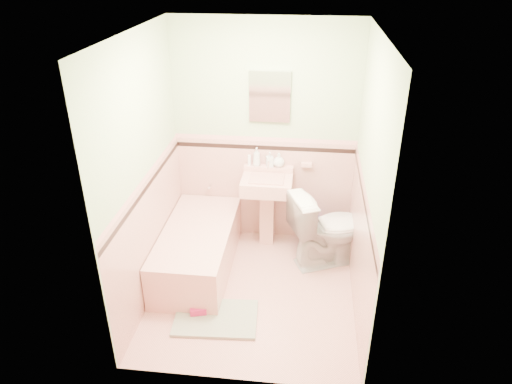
# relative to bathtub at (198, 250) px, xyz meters

# --- Properties ---
(floor) EXTENTS (2.20, 2.20, 0.00)m
(floor) POSITION_rel_bathtub_xyz_m (0.63, -0.33, -0.23)
(floor) COLOR #E09E93
(floor) RESTS_ON ground
(ceiling) EXTENTS (2.20, 2.20, 0.00)m
(ceiling) POSITION_rel_bathtub_xyz_m (0.63, -0.33, 2.27)
(ceiling) COLOR white
(ceiling) RESTS_ON ground
(wall_back) EXTENTS (2.50, 0.00, 2.50)m
(wall_back) POSITION_rel_bathtub_xyz_m (0.63, 0.77, 1.02)
(wall_back) COLOR beige
(wall_back) RESTS_ON ground
(wall_front) EXTENTS (2.50, 0.00, 2.50)m
(wall_front) POSITION_rel_bathtub_xyz_m (0.63, -1.43, 1.02)
(wall_front) COLOR beige
(wall_front) RESTS_ON ground
(wall_left) EXTENTS (0.00, 2.50, 2.50)m
(wall_left) POSITION_rel_bathtub_xyz_m (-0.37, -0.33, 1.02)
(wall_left) COLOR beige
(wall_left) RESTS_ON ground
(wall_right) EXTENTS (0.00, 2.50, 2.50)m
(wall_right) POSITION_rel_bathtub_xyz_m (1.63, -0.33, 1.02)
(wall_right) COLOR beige
(wall_right) RESTS_ON ground
(wainscot_back) EXTENTS (2.00, 0.00, 2.00)m
(wainscot_back) POSITION_rel_bathtub_xyz_m (0.63, 0.76, 0.38)
(wainscot_back) COLOR #E3A498
(wainscot_back) RESTS_ON ground
(wainscot_front) EXTENTS (2.00, 0.00, 2.00)m
(wainscot_front) POSITION_rel_bathtub_xyz_m (0.63, -1.42, 0.38)
(wainscot_front) COLOR #E3A498
(wainscot_front) RESTS_ON ground
(wainscot_left) EXTENTS (0.00, 2.20, 2.20)m
(wainscot_left) POSITION_rel_bathtub_xyz_m (-0.36, -0.33, 0.38)
(wainscot_left) COLOR #E3A498
(wainscot_left) RESTS_ON ground
(wainscot_right) EXTENTS (0.00, 2.20, 2.20)m
(wainscot_right) POSITION_rel_bathtub_xyz_m (1.62, -0.33, 0.38)
(wainscot_right) COLOR #E3A498
(wainscot_right) RESTS_ON ground
(accent_back) EXTENTS (2.00, 0.00, 2.00)m
(accent_back) POSITION_rel_bathtub_xyz_m (0.63, 0.75, 0.90)
(accent_back) COLOR black
(accent_back) RESTS_ON ground
(accent_front) EXTENTS (2.00, 0.00, 2.00)m
(accent_front) POSITION_rel_bathtub_xyz_m (0.63, -1.41, 0.90)
(accent_front) COLOR black
(accent_front) RESTS_ON ground
(accent_left) EXTENTS (0.00, 2.20, 2.20)m
(accent_left) POSITION_rel_bathtub_xyz_m (-0.35, -0.33, 0.89)
(accent_left) COLOR black
(accent_left) RESTS_ON ground
(accent_right) EXTENTS (0.00, 2.20, 2.20)m
(accent_right) POSITION_rel_bathtub_xyz_m (1.61, -0.33, 0.89)
(accent_right) COLOR black
(accent_right) RESTS_ON ground
(cap_back) EXTENTS (2.00, 0.00, 2.00)m
(cap_back) POSITION_rel_bathtub_xyz_m (0.63, 0.75, 0.99)
(cap_back) COLOR #E09A94
(cap_back) RESTS_ON ground
(cap_front) EXTENTS (2.00, 0.00, 2.00)m
(cap_front) POSITION_rel_bathtub_xyz_m (0.63, -1.41, 0.99)
(cap_front) COLOR #E09A94
(cap_front) RESTS_ON ground
(cap_left) EXTENTS (0.00, 2.20, 2.20)m
(cap_left) POSITION_rel_bathtub_xyz_m (-0.35, -0.33, 1.00)
(cap_left) COLOR #E09A94
(cap_left) RESTS_ON ground
(cap_right) EXTENTS (0.00, 2.20, 2.20)m
(cap_right) POSITION_rel_bathtub_xyz_m (1.61, -0.33, 1.00)
(cap_right) COLOR #E09A94
(cap_right) RESTS_ON ground
(bathtub) EXTENTS (0.70, 1.50, 0.45)m
(bathtub) POSITION_rel_bathtub_xyz_m (0.00, 0.00, 0.00)
(bathtub) COLOR #DB9C91
(bathtub) RESTS_ON floor
(tub_faucet) EXTENTS (0.04, 0.12, 0.04)m
(tub_faucet) POSITION_rel_bathtub_xyz_m (0.00, 0.72, 0.41)
(tub_faucet) COLOR silver
(tub_faucet) RESTS_ON wall_back
(sink) EXTENTS (0.55, 0.48, 0.86)m
(sink) POSITION_rel_bathtub_xyz_m (0.68, 0.53, 0.21)
(sink) COLOR #DB9C91
(sink) RESTS_ON floor
(sink_faucet) EXTENTS (0.02, 0.02, 0.10)m
(sink_faucet) POSITION_rel_bathtub_xyz_m (0.68, 0.67, 0.72)
(sink_faucet) COLOR silver
(sink_faucet) RESTS_ON sink
(medicine_cabinet) EXTENTS (0.43, 0.04, 0.54)m
(medicine_cabinet) POSITION_rel_bathtub_xyz_m (0.68, 0.74, 1.47)
(medicine_cabinet) COLOR white
(medicine_cabinet) RESTS_ON wall_back
(soap_dish) EXTENTS (0.12, 0.07, 0.04)m
(soap_dish) POSITION_rel_bathtub_xyz_m (1.10, 0.73, 0.72)
(soap_dish) COLOR #DB9C91
(soap_dish) RESTS_ON wall_back
(soap_bottle_left) EXTENTS (0.08, 0.08, 0.21)m
(soap_bottle_left) POSITION_rel_bathtub_xyz_m (0.55, 0.71, 0.80)
(soap_bottle_left) COLOR #B2B2B2
(soap_bottle_left) RESTS_ON sink
(soap_bottle_mid) EXTENTS (0.09, 0.09, 0.17)m
(soap_bottle_mid) POSITION_rel_bathtub_xyz_m (0.69, 0.71, 0.78)
(soap_bottle_mid) COLOR #B2B2B2
(soap_bottle_mid) RESTS_ON sink
(soap_bottle_right) EXTENTS (0.15, 0.15, 0.16)m
(soap_bottle_right) POSITION_rel_bathtub_xyz_m (0.79, 0.71, 0.77)
(soap_bottle_right) COLOR #B2B2B2
(soap_bottle_right) RESTS_ON sink
(tube) EXTENTS (0.05, 0.05, 0.12)m
(tube) POSITION_rel_bathtub_xyz_m (0.46, 0.71, 0.76)
(tube) COLOR white
(tube) RESTS_ON sink
(toilet) EXTENTS (0.96, 0.77, 0.85)m
(toilet) POSITION_rel_bathtub_xyz_m (1.37, 0.28, 0.20)
(toilet) COLOR white
(toilet) RESTS_ON floor
(bucket) EXTENTS (0.27, 0.27, 0.27)m
(bucket) POSITION_rel_bathtub_xyz_m (1.17, 0.64, -0.09)
(bucket) COLOR #000DBD
(bucket) RESTS_ON floor
(bath_mat) EXTENTS (0.79, 0.56, 0.03)m
(bath_mat) POSITION_rel_bathtub_xyz_m (0.33, -0.77, -0.21)
(bath_mat) COLOR gray
(bath_mat) RESTS_ON floor
(shoe) EXTENTS (0.16, 0.11, 0.06)m
(shoe) POSITION_rel_bathtub_xyz_m (0.16, -0.75, -0.16)
(shoe) COLOR #BF1E59
(shoe) RESTS_ON bath_mat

